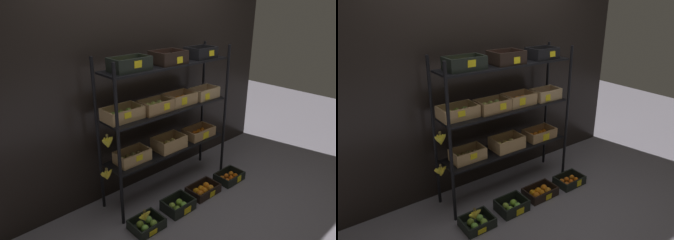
% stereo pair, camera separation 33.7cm
% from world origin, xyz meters
% --- Properties ---
extents(ground_plane, '(10.00, 10.00, 0.00)m').
position_xyz_m(ground_plane, '(0.00, 0.00, 0.00)').
color(ground_plane, slate).
extents(storefront_wall, '(3.91, 0.12, 2.26)m').
position_xyz_m(storefront_wall, '(0.00, 0.38, 1.13)').
color(storefront_wall, black).
rests_on(storefront_wall, ground_plane).
extents(display_rack, '(1.64, 0.39, 1.59)m').
position_xyz_m(display_rack, '(-0.03, -0.00, 0.99)').
color(display_rack, black).
rests_on(display_rack, ground_plane).
extents(crate_ground_apple_green, '(0.31, 0.25, 0.10)m').
position_xyz_m(crate_ground_apple_green, '(-0.63, -0.39, 0.04)').
color(crate_ground_apple_green, black).
rests_on(crate_ground_apple_green, ground_plane).
extents(crate_ground_left_apple_green, '(0.31, 0.25, 0.12)m').
position_xyz_m(crate_ground_left_apple_green, '(-0.21, -0.39, 0.05)').
color(crate_ground_left_apple_green, black).
rests_on(crate_ground_left_apple_green, ground_plane).
extents(crate_ground_orange, '(0.36, 0.24, 0.10)m').
position_xyz_m(crate_ground_orange, '(0.21, -0.37, 0.04)').
color(crate_ground_orange, black).
rests_on(crate_ground_orange, ground_plane).
extents(crate_ground_tangerine, '(0.33, 0.24, 0.10)m').
position_xyz_m(crate_ground_tangerine, '(0.65, -0.39, 0.04)').
color(crate_ground_tangerine, black).
rests_on(crate_ground_tangerine, ground_plane).
extents(banana_bunch_loose, '(0.15, 0.04, 0.12)m').
position_xyz_m(banana_bunch_loose, '(-0.65, -0.40, 0.15)').
color(banana_bunch_loose, brown).
rests_on(banana_bunch_loose, crate_ground_apple_green).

